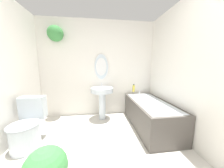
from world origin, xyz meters
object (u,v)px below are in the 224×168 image
pedestal_sink (102,96)px  shampoo_bottle (134,88)px  toilet (28,128)px  bathtub (150,114)px

pedestal_sink → shampoo_bottle: bearing=10.2°
toilet → pedestal_sink: pedestal_sink is taller
pedestal_sink → bathtub: 1.13m
shampoo_bottle → toilet: bearing=-155.1°
toilet → shampoo_bottle: shampoo_bottle is taller
pedestal_sink → bathtub: pedestal_sink is taller
pedestal_sink → shampoo_bottle: size_ratio=4.56×
bathtub → pedestal_sink: bearing=153.7°
bathtub → shampoo_bottle: (-0.16, 0.63, 0.43)m
shampoo_bottle → bathtub: bearing=-75.9°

